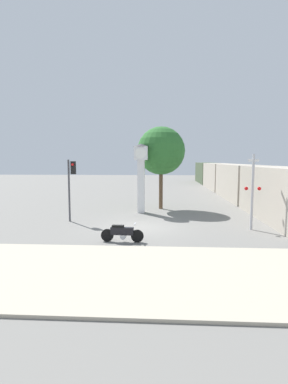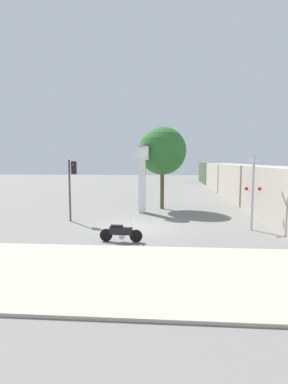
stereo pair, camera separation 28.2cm
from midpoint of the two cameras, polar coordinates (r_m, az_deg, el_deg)
name	(u,v)px [view 2 (the right image)]	position (r m, az deg, el deg)	size (l,w,h in m)	color
ground_plane	(140,227)	(17.35, -0.32, -6.72)	(120.00, 120.00, 0.00)	slate
sidewalk_strip	(121,273)	(10.53, -3.58, -15.07)	(36.00, 6.00, 0.10)	#B2A893
motorcycle	(121,233)	(14.28, -3.87, -7.76)	(2.04, 0.44, 0.90)	black
clock_tower	(142,168)	(21.80, -0.01, 4.68)	(1.16, 1.16, 5.02)	white
freight_train	(230,179)	(36.31, 16.31, 2.46)	(2.80, 42.37, 3.40)	#ADA393
traffic_light	(72,179)	(19.20, -13.18, 2.44)	(0.50, 0.35, 3.88)	#47474C
railroad_crossing_signal	(253,189)	(17.38, 20.46, 0.51)	(0.90, 0.82, 4.18)	#B7B7BC
street_tree	(162,151)	(23.59, 3.86, 7.82)	(3.73, 3.73, 6.44)	brown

